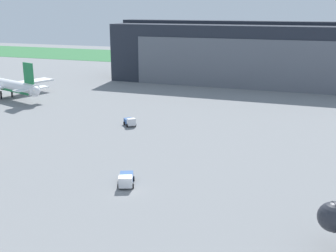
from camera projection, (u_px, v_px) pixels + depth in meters
name	position (u px, v px, depth m)	size (l,w,h in m)	color
ground_plane	(127.00, 189.00, 67.13)	(440.00, 440.00, 0.00)	slate
grass_field_strip	(267.00, 62.00, 220.70)	(440.00, 56.00, 0.08)	#336F3F
maintenance_hangar	(245.00, 53.00, 159.60)	(97.20, 30.62, 22.63)	#232833
airliner_far_right	(3.00, 85.00, 133.34)	(35.53, 33.31, 12.12)	white
pushback_tractor	(130.00, 122.00, 102.43)	(4.01, 4.15, 2.08)	silver
baggage_tug	(126.00, 179.00, 68.37)	(3.89, 5.45, 2.07)	silver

